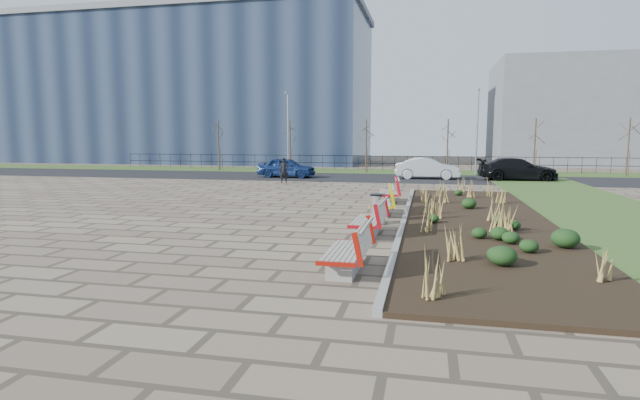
% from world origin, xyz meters
% --- Properties ---
extents(ground, '(120.00, 120.00, 0.00)m').
position_xyz_m(ground, '(0.00, 0.00, 0.00)').
color(ground, '#7C6B55').
rests_on(ground, ground).
extents(planting_bed, '(4.50, 18.00, 0.10)m').
position_xyz_m(planting_bed, '(6.25, 5.00, 0.05)').
color(planting_bed, black).
rests_on(planting_bed, ground).
extents(planting_curb, '(0.16, 18.00, 0.15)m').
position_xyz_m(planting_curb, '(3.92, 5.00, 0.07)').
color(planting_curb, gray).
rests_on(planting_curb, ground).
extents(grass_verge_far, '(80.00, 5.00, 0.04)m').
position_xyz_m(grass_verge_far, '(0.00, 28.00, 0.02)').
color(grass_verge_far, '#33511E').
rests_on(grass_verge_far, ground).
extents(road, '(80.00, 7.00, 0.02)m').
position_xyz_m(road, '(0.00, 22.00, 0.01)').
color(road, black).
rests_on(road, ground).
extents(bench_a, '(0.91, 2.10, 1.00)m').
position_xyz_m(bench_a, '(3.00, -1.48, 0.50)').
color(bench_a, '#A5150B').
rests_on(bench_a, ground).
extents(bench_b, '(0.95, 2.12, 1.00)m').
position_xyz_m(bench_b, '(3.00, 2.42, 0.50)').
color(bench_b, '#A70B15').
rests_on(bench_b, ground).
extents(bench_c, '(1.10, 2.18, 1.00)m').
position_xyz_m(bench_c, '(3.00, 6.19, 0.50)').
color(bench_c, yellow).
rests_on(bench_c, ground).
extents(bench_d, '(1.09, 2.17, 1.00)m').
position_xyz_m(bench_d, '(3.00, 9.65, 0.50)').
color(bench_d, red).
rests_on(bench_d, ground).
extents(litter_bin, '(0.49, 0.49, 0.94)m').
position_xyz_m(litter_bin, '(3.10, 4.34, 0.47)').
color(litter_bin, '#B2B2B7').
rests_on(litter_bin, ground).
extents(pedestrian, '(0.63, 0.50, 1.52)m').
position_xyz_m(pedestrian, '(-3.76, 17.12, 0.76)').
color(pedestrian, black).
rests_on(pedestrian, ground).
extents(car_blue, '(3.97, 1.76, 1.33)m').
position_xyz_m(car_blue, '(-4.72, 21.07, 0.69)').
color(car_blue, navy).
rests_on(car_blue, road).
extents(car_silver, '(4.18, 1.51, 1.37)m').
position_xyz_m(car_silver, '(4.61, 21.93, 0.71)').
color(car_silver, '#B9BCC2').
rests_on(car_silver, road).
extents(car_black, '(4.99, 2.38, 1.40)m').
position_xyz_m(car_black, '(10.16, 21.92, 0.72)').
color(car_black, black).
rests_on(car_black, road).
extents(tree_a, '(1.40, 1.40, 4.00)m').
position_xyz_m(tree_a, '(-12.00, 26.50, 2.04)').
color(tree_a, '#4C3D2D').
rests_on(tree_a, grass_verge_far).
extents(tree_b, '(1.40, 1.40, 4.00)m').
position_xyz_m(tree_b, '(-6.00, 26.50, 2.04)').
color(tree_b, '#4C3D2D').
rests_on(tree_b, grass_verge_far).
extents(tree_c, '(1.40, 1.40, 4.00)m').
position_xyz_m(tree_c, '(0.00, 26.50, 2.04)').
color(tree_c, '#4C3D2D').
rests_on(tree_c, grass_verge_far).
extents(tree_d, '(1.40, 1.40, 4.00)m').
position_xyz_m(tree_d, '(6.00, 26.50, 2.04)').
color(tree_d, '#4C3D2D').
rests_on(tree_d, grass_verge_far).
extents(tree_e, '(1.40, 1.40, 4.00)m').
position_xyz_m(tree_e, '(12.00, 26.50, 2.04)').
color(tree_e, '#4C3D2D').
rests_on(tree_e, grass_verge_far).
extents(tree_f, '(1.40, 1.40, 4.00)m').
position_xyz_m(tree_f, '(18.00, 26.50, 2.04)').
color(tree_f, '#4C3D2D').
rests_on(tree_f, grass_verge_far).
extents(lamp_west, '(0.24, 0.60, 6.00)m').
position_xyz_m(lamp_west, '(-6.00, 26.00, 3.04)').
color(lamp_west, gray).
rests_on(lamp_west, grass_verge_far).
extents(lamp_east, '(0.24, 0.60, 6.00)m').
position_xyz_m(lamp_east, '(8.00, 26.00, 3.04)').
color(lamp_east, gray).
rests_on(lamp_east, grass_verge_far).
extents(railing_fence, '(44.00, 0.10, 1.20)m').
position_xyz_m(railing_fence, '(0.00, 29.50, 0.64)').
color(railing_fence, black).
rests_on(railing_fence, grass_verge_far).
extents(building_glass, '(40.00, 14.00, 15.00)m').
position_xyz_m(building_glass, '(-22.00, 40.00, 7.50)').
color(building_glass, '#192338').
rests_on(building_glass, ground).
extents(building_grey, '(18.00, 12.00, 10.00)m').
position_xyz_m(building_grey, '(20.00, 42.00, 5.00)').
color(building_grey, slate).
rests_on(building_grey, ground).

